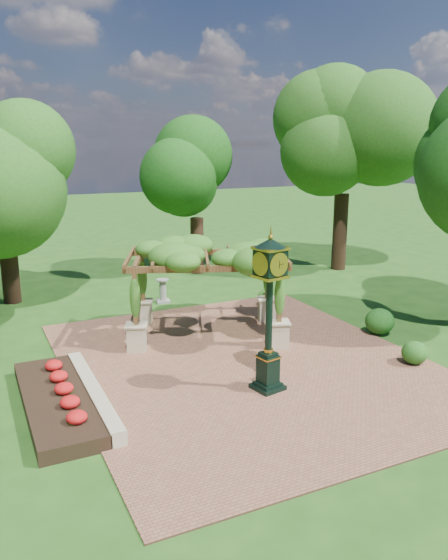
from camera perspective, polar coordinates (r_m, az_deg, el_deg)
name	(u,v)px	position (r m, az deg, el deg)	size (l,w,h in m)	color
ground	(263,376)	(15.51, 4.05, -9.95)	(120.00, 120.00, 0.00)	#1E4714
brick_plaza	(246,363)	(16.30, 2.30, -8.62)	(10.00, 12.00, 0.04)	brown
border_wall	(93,394)	(14.37, -13.49, -11.46)	(0.35, 5.00, 0.40)	#C6B793
flower_bed	(57,401)	(14.25, -17.10, -12.02)	(1.50, 5.00, 0.36)	red
pedestal_clock	(269,301)	(13.81, 4.77, -2.16)	(0.95, 0.95, 4.09)	black
pergola	(206,258)	(17.87, -1.86, 2.33)	(5.99, 4.90, 3.25)	#BFB38E
sundial	(163,292)	(22.38, -6.41, -1.27)	(0.62, 0.62, 0.97)	gray
shrub_front	(415,353)	(16.99, 19.29, -7.17)	(0.75, 0.75, 0.67)	#205418
shrub_mid	(380,321)	(19.21, 15.95, -4.16)	(0.97, 0.97, 0.87)	#1B4F16
shrub_back	(267,297)	(21.71, 4.55, -1.80)	(0.78, 0.78, 0.71)	#326B1F
tree_west_far	(0,172)	(23.18, -22.33, 10.38)	(4.76, 4.76, 7.63)	black
tree_north	(196,174)	(26.85, -2.92, 10.98)	(3.64, 3.64, 7.14)	#382016
tree_east_far	(345,132)	(28.27, 12.54, 14.86)	(4.92, 4.92, 10.00)	black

